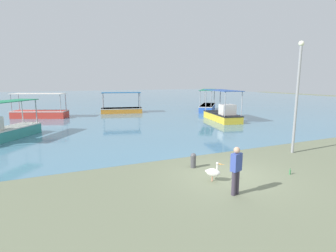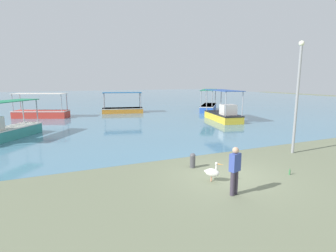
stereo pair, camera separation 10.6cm
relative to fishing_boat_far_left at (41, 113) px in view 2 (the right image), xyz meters
name	(u,v)px [view 2 (the right image)]	position (x,y,z in m)	size (l,w,h in m)	color
ground	(227,175)	(7.77, -21.78, -0.54)	(120.00, 120.00, 0.00)	#6C7358
harbor_water	(88,99)	(7.77, 26.22, -0.54)	(110.00, 90.00, 0.00)	teal
fishing_boat_far_left	(41,113)	(0.00, 0.00, 0.00)	(5.74, 3.75, 2.55)	red
fishing_boat_near_right	(208,106)	(19.56, -1.49, 0.01)	(4.92, 5.75, 2.70)	#2C58B5
fishing_boat_near_left	(223,114)	(16.34, -9.32, 0.11)	(2.91, 5.58, 2.94)	gold
fishing_boat_far_right	(123,109)	(8.84, 0.68, -0.06)	(5.11, 2.86, 2.45)	orange
fishing_boat_outer	(4,130)	(-1.81, -10.49, 0.09)	(4.24, 5.18, 2.53)	teal
pelican	(212,172)	(6.84, -22.08, -0.17)	(0.62, 0.68, 0.80)	#E0997A
lamp_post	(298,92)	(13.08, -20.36, 2.76)	(0.28, 0.28, 5.88)	gray
mooring_bollard	(193,160)	(6.93, -20.34, -0.18)	(0.25, 0.25, 0.67)	#47474C
fisherman_standing	(235,169)	(6.87, -23.40, 0.36)	(0.45, 0.34, 1.69)	#3B3342
glass_bottle	(290,172)	(10.22, -22.75, -0.44)	(0.07, 0.07, 0.27)	#3F7F4C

